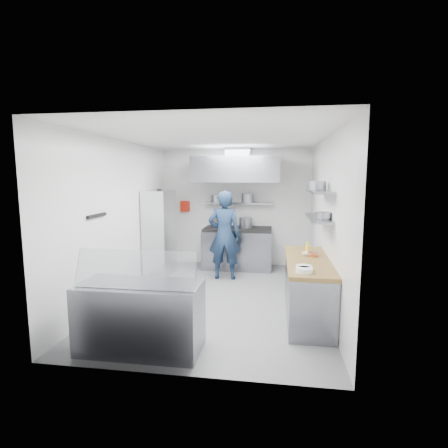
% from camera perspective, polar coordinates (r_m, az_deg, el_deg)
% --- Properties ---
extents(floor, '(5.00, 5.00, 0.00)m').
position_cam_1_polar(floor, '(6.39, -0.81, -11.92)').
color(floor, '#5F5F61').
rests_on(floor, ground).
extents(ceiling, '(5.00, 5.00, 0.00)m').
position_cam_1_polar(ceiling, '(6.05, -0.87, 13.93)').
color(ceiling, silver).
rests_on(ceiling, wall_back).
extents(wall_back, '(3.60, 2.80, 0.02)m').
position_cam_1_polar(wall_back, '(8.52, 1.89, 2.71)').
color(wall_back, white).
rests_on(wall_back, floor).
extents(wall_front, '(3.60, 2.80, 0.02)m').
position_cam_1_polar(wall_front, '(3.65, -7.25, -4.19)').
color(wall_front, white).
rests_on(wall_front, floor).
extents(wall_left, '(2.80, 5.00, 0.02)m').
position_cam_1_polar(wall_left, '(6.59, -16.47, 0.91)').
color(wall_left, white).
rests_on(wall_left, floor).
extents(wall_right, '(2.80, 5.00, 0.02)m').
position_cam_1_polar(wall_right, '(6.04, 16.27, 0.31)').
color(wall_right, white).
rests_on(wall_right, floor).
extents(gas_range, '(1.60, 0.80, 0.90)m').
position_cam_1_polar(gas_range, '(8.26, 2.23, -4.12)').
color(gas_range, gray).
rests_on(gas_range, floor).
extents(cooktop, '(1.57, 0.78, 0.06)m').
position_cam_1_polar(cooktop, '(8.17, 2.25, -0.83)').
color(cooktop, black).
rests_on(cooktop, gas_range).
extents(stock_pot_left, '(0.25, 0.25, 0.20)m').
position_cam_1_polar(stock_pot_left, '(8.59, -1.36, 0.47)').
color(stock_pot_left, slate).
rests_on(stock_pot_left, cooktop).
extents(stock_pot_mid, '(0.31, 0.31, 0.24)m').
position_cam_1_polar(stock_pot_mid, '(8.16, 3.57, 0.21)').
color(stock_pot_mid, slate).
rests_on(stock_pot_mid, cooktop).
extents(over_range_shelf, '(1.60, 0.30, 0.04)m').
position_cam_1_polar(over_range_shelf, '(8.34, 2.45, 3.43)').
color(over_range_shelf, gray).
rests_on(over_range_shelf, wall_back).
extents(shelf_pot_a, '(0.25, 0.25, 0.18)m').
position_cam_1_polar(shelf_pot_a, '(8.24, -1.26, 4.14)').
color(shelf_pot_a, slate).
rests_on(shelf_pot_a, over_range_shelf).
extents(shelf_pot_b, '(0.28, 0.28, 0.22)m').
position_cam_1_polar(shelf_pot_b, '(8.19, 3.87, 4.25)').
color(shelf_pot_b, slate).
rests_on(shelf_pot_b, over_range_shelf).
extents(extractor_hood, '(1.90, 1.15, 0.55)m').
position_cam_1_polar(extractor_hood, '(7.91, 2.16, 8.85)').
color(extractor_hood, gray).
rests_on(extractor_hood, wall_back).
extents(hood_duct, '(0.55, 0.55, 0.24)m').
position_cam_1_polar(hood_duct, '(8.15, 2.36, 11.49)').
color(hood_duct, slate).
rests_on(hood_duct, extractor_hood).
extents(red_firebox, '(0.22, 0.10, 0.26)m').
position_cam_1_polar(red_firebox, '(8.69, -6.37, 2.90)').
color(red_firebox, red).
rests_on(red_firebox, wall_back).
extents(chef, '(0.71, 0.49, 1.86)m').
position_cam_1_polar(chef, '(7.31, 0.06, -1.82)').
color(chef, '#15263F').
rests_on(chef, floor).
extents(wire_rack, '(0.50, 0.90, 1.85)m').
position_cam_1_polar(wire_rack, '(7.76, -10.45, -1.45)').
color(wire_rack, silver).
rests_on(wire_rack, floor).
extents(rack_bin_a, '(0.17, 0.22, 0.20)m').
position_cam_1_polar(rack_bin_a, '(7.51, -11.16, -2.75)').
color(rack_bin_a, white).
rests_on(rack_bin_a, wire_rack).
extents(rack_bin_b, '(0.14, 0.19, 0.17)m').
position_cam_1_polar(rack_bin_b, '(7.82, -10.24, 1.40)').
color(rack_bin_b, yellow).
rests_on(rack_bin_b, wire_rack).
extents(rack_jar, '(0.10, 0.10, 0.18)m').
position_cam_1_polar(rack_jar, '(7.57, -10.48, 4.98)').
color(rack_jar, black).
rests_on(rack_jar, wire_rack).
extents(knife_strip, '(0.04, 0.55, 0.05)m').
position_cam_1_polar(knife_strip, '(5.77, -20.06, 1.31)').
color(knife_strip, black).
rests_on(knife_strip, wall_left).
extents(prep_counter_base, '(0.62, 2.00, 0.84)m').
position_cam_1_polar(prep_counter_base, '(5.63, 13.43, -10.37)').
color(prep_counter_base, gray).
rests_on(prep_counter_base, floor).
extents(prep_counter_top, '(0.65, 2.04, 0.06)m').
position_cam_1_polar(prep_counter_top, '(5.51, 13.58, -5.91)').
color(prep_counter_top, brown).
rests_on(prep_counter_top, prep_counter_base).
extents(plate_stack_a, '(0.22, 0.22, 0.06)m').
position_cam_1_polar(plate_stack_a, '(4.75, 12.98, -7.33)').
color(plate_stack_a, white).
rests_on(plate_stack_a, prep_counter_top).
extents(plate_stack_b, '(0.21, 0.21, 0.06)m').
position_cam_1_polar(plate_stack_b, '(4.87, 12.92, -6.95)').
color(plate_stack_b, white).
rests_on(plate_stack_b, prep_counter_top).
extents(copper_pan, '(0.17, 0.17, 0.06)m').
position_cam_1_polar(copper_pan, '(5.71, 14.26, -4.82)').
color(copper_pan, '#C96838').
rests_on(copper_pan, prep_counter_top).
extents(squeeze_bottle, '(0.05, 0.05, 0.18)m').
position_cam_1_polar(squeeze_bottle, '(5.90, 13.46, -3.80)').
color(squeeze_bottle, yellow).
rests_on(squeeze_bottle, prep_counter_top).
extents(mixing_bowl, '(0.25, 0.25, 0.05)m').
position_cam_1_polar(mixing_bowl, '(5.74, 13.57, -4.79)').
color(mixing_bowl, white).
rests_on(mixing_bowl, prep_counter_top).
extents(wall_shelf_lower, '(0.30, 1.30, 0.04)m').
position_cam_1_polar(wall_shelf_lower, '(5.71, 15.12, 0.95)').
color(wall_shelf_lower, gray).
rests_on(wall_shelf_lower, wall_right).
extents(wall_shelf_upper, '(0.30, 1.30, 0.04)m').
position_cam_1_polar(wall_shelf_upper, '(5.68, 15.27, 5.16)').
color(wall_shelf_upper, gray).
rests_on(wall_shelf_upper, wall_right).
extents(shelf_pot_c, '(0.23, 0.23, 0.10)m').
position_cam_1_polar(shelf_pot_c, '(5.45, 15.92, 1.35)').
color(shelf_pot_c, slate).
rests_on(shelf_pot_c, wall_shelf_lower).
extents(shelf_pot_d, '(0.28, 0.28, 0.14)m').
position_cam_1_polar(shelf_pot_d, '(5.77, 14.92, 6.11)').
color(shelf_pot_d, slate).
rests_on(shelf_pot_d, wall_shelf_upper).
extents(display_case, '(1.50, 0.70, 0.85)m').
position_cam_1_polar(display_case, '(4.59, -13.44, -14.53)').
color(display_case, gray).
rests_on(display_case, floor).
extents(display_glass, '(1.47, 0.19, 0.42)m').
position_cam_1_polar(display_glass, '(4.29, -14.32, -7.10)').
color(display_glass, silver).
rests_on(display_glass, display_case).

